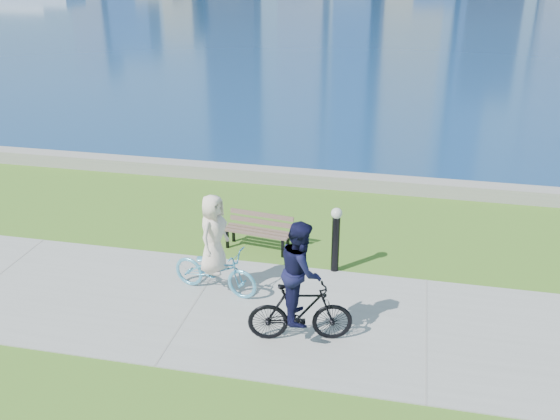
% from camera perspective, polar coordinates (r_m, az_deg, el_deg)
% --- Properties ---
extents(ground, '(320.00, 320.00, 0.00)m').
position_cam_1_polar(ground, '(10.65, 13.21, -10.97)').
color(ground, '#3C671B').
rests_on(ground, ground).
extents(concrete_path, '(80.00, 3.50, 0.02)m').
position_cam_1_polar(concrete_path, '(10.64, 13.22, -10.92)').
color(concrete_path, gray).
rests_on(concrete_path, ground).
extents(seawall, '(90.00, 0.50, 0.35)m').
position_cam_1_polar(seawall, '(16.09, 13.32, 2.03)').
color(seawall, gray).
rests_on(seawall, ground).
extents(park_bench, '(1.45, 0.67, 0.72)m').
position_cam_1_polar(park_bench, '(12.84, -1.96, -1.68)').
color(park_bench, black).
rests_on(park_bench, ground).
extents(bollard_lamp, '(0.21, 0.21, 1.33)m').
position_cam_1_polar(bollard_lamp, '(11.84, 5.12, -2.35)').
color(bollard_lamp, black).
rests_on(bollard_lamp, ground).
extents(cyclist_woman, '(0.91, 1.75, 1.88)m').
position_cam_1_polar(cyclist_woman, '(11.19, -6.02, -4.29)').
color(cyclist_woman, '#5CBBE1').
rests_on(cyclist_woman, ground).
extents(cyclist_man, '(0.83, 1.72, 2.07)m').
position_cam_1_polar(cyclist_man, '(9.75, 1.89, -7.51)').
color(cyclist_man, black).
rests_on(cyclist_man, ground).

